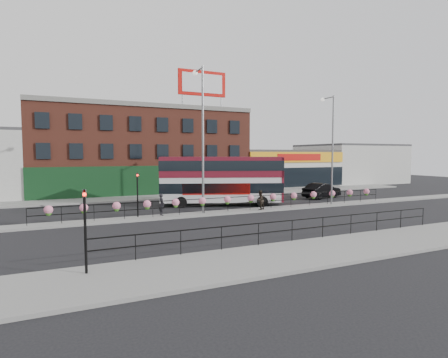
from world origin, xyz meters
name	(u,v)px	position (x,y,z in m)	size (l,w,h in m)	color
ground	(239,212)	(0.00, 0.00, 0.00)	(120.00, 120.00, 0.00)	black
south_pavement	(348,247)	(0.00, -12.00, 0.07)	(60.00, 4.00, 0.15)	gray
north_pavement	(191,195)	(0.00, 12.00, 0.07)	(60.00, 4.00, 0.15)	gray
median	(239,211)	(0.00, 0.00, 0.07)	(60.00, 1.60, 0.15)	gray
yellow_line_inner	(318,238)	(0.00, -9.70, 0.01)	(60.00, 0.10, 0.01)	gold
yellow_line_outer	(320,239)	(0.00, -9.88, 0.01)	(60.00, 0.10, 0.01)	gold
brick_building	(141,151)	(-4.00, 19.96, 5.13)	(25.00, 12.21, 10.30)	brown
supermarket	(275,168)	(16.00, 19.90, 2.65)	(15.00, 12.25, 5.30)	silver
warehouse_east	(349,164)	(30.75, 20.00, 3.15)	(14.50, 12.00, 6.30)	#B7B7B1
billboard	(202,83)	(2.50, 14.99, 13.18)	(6.00, 0.29, 4.40)	#B80C07
median_railing	(239,199)	(0.00, 0.00, 1.05)	(30.04, 0.56, 1.23)	black
south_railing	(292,226)	(-2.00, -10.10, 0.96)	(20.04, 0.05, 1.12)	black
double_decker_bus	(222,176)	(0.25, 4.03, 2.73)	(11.21, 6.26, 4.45)	silver
car	(322,191)	(12.27, 4.70, 0.80)	(5.15, 3.00, 1.60)	black
pedestrian_a	(162,205)	(-6.27, 0.32, 0.95)	(0.47, 0.64, 1.61)	black
pedestrian_b	(260,200)	(1.72, -0.39, 0.94)	(0.95, 0.86, 1.58)	black
lamp_column_west	(202,127)	(-3.05, 0.42, 6.78)	(0.40, 1.96, 11.19)	slate
lamp_column_east	(331,140)	(9.30, 0.07, 5.95)	(0.35, 1.72, 9.78)	slate
traffic_light_south	(85,213)	(-12.00, -11.01, 2.47)	(0.15, 0.28, 3.65)	black
traffic_light_median	(137,185)	(-8.00, 0.39, 2.47)	(0.15, 0.28, 3.65)	black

